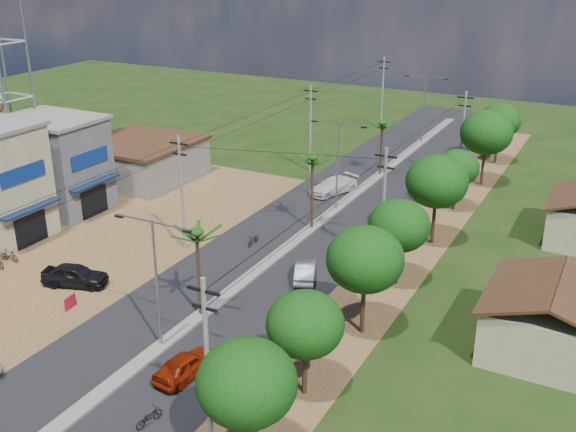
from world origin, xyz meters
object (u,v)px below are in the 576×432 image
at_px(car_red_near, 186,365).
at_px(car_parked_dark, 75,276).
at_px(car_white_far, 333,186).
at_px(moto_rider_east, 149,418).
at_px(roadside_sign, 70,302).
at_px(car_silver_mid, 305,271).

xyz_separation_m(car_red_near, car_parked_dark, (-12.98, 5.12, 0.08)).
xyz_separation_m(car_white_far, moto_rider_east, (5.72, -34.62, -0.32)).
height_order(car_parked_dark, moto_rider_east, car_parked_dark).
height_order(car_parked_dark, roadside_sign, car_parked_dark).
xyz_separation_m(car_parked_dark, moto_rider_east, (13.75, -9.25, -0.34)).
bearing_deg(car_red_near, car_parked_dark, -14.82).
relative_size(car_parked_dark, moto_rider_east, 2.80).
height_order(car_silver_mid, roadside_sign, car_silver_mid).
bearing_deg(car_white_far, car_silver_mid, -49.73).
bearing_deg(car_parked_dark, car_white_far, -36.33).
relative_size(car_red_near, car_parked_dark, 0.90).
distance_m(car_red_near, moto_rider_east, 4.22).
height_order(car_white_far, car_parked_dark, car_parked_dark).
distance_m(moto_rider_east, roadside_sign, 13.51).
bearing_deg(car_parked_dark, roadside_sign, -160.42).
xyz_separation_m(car_white_far, roadside_sign, (-6.01, -27.91, -0.29)).
height_order(car_red_near, car_silver_mid, car_red_near).
bearing_deg(car_red_near, moto_rider_east, 107.22).
distance_m(car_red_near, car_parked_dark, 13.95).
bearing_deg(car_silver_mid, car_red_near, 64.52).
height_order(car_white_far, moto_rider_east, car_white_far).
bearing_deg(roadside_sign, moto_rider_east, -38.01).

